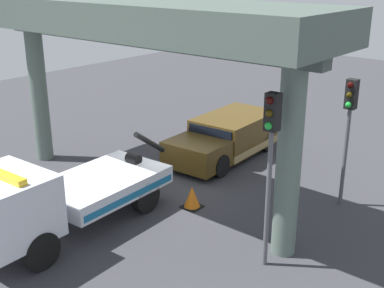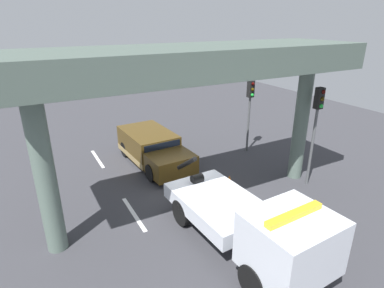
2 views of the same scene
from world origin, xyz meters
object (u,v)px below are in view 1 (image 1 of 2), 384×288
Objects in this scene: traffic_light_far at (271,144)px; traffic_cone_orange at (192,198)px; traffic_light_near at (349,115)px; towed_van_green at (227,138)px; tow_truck_white at (50,198)px.

traffic_cone_orange is (-1.29, -3.49, -2.94)m from traffic_light_far.
towed_van_green is at bearing -102.18° from traffic_light_near.
traffic_light_far is (-2.60, 5.31, 2.07)m from tow_truck_white.
towed_van_green is at bearing -179.69° from tow_truck_white.
traffic_light_far is at bearing 116.14° from tow_truck_white.
traffic_light_far reaches higher than tow_truck_white.
traffic_cone_orange is at bearing 155.05° from tow_truck_white.
towed_van_green is 1.18× the size of traffic_light_far.
tow_truck_white is 9.04m from traffic_light_near.
towed_van_green is 8.17m from traffic_light_far.
traffic_light_far reaches higher than traffic_light_near.
towed_van_green is 4.76m from traffic_cone_orange.
traffic_light_near is at bearing 180.00° from traffic_light_far.
tow_truck_white reaches higher than towed_van_green.
traffic_light_far is at bearing 43.42° from towed_van_green.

